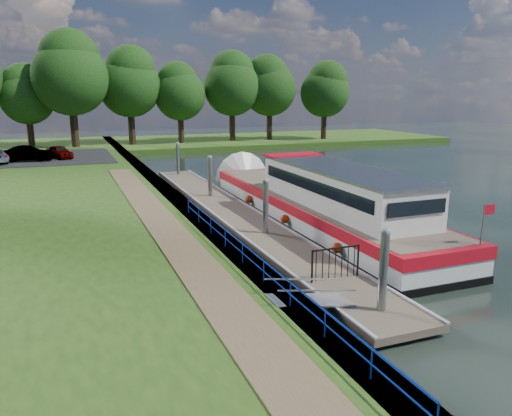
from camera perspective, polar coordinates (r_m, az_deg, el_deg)
name	(u,v)px	position (r m, az deg, el deg)	size (l,w,h in m)	color
ground	(371,316)	(16.10, 12.97, -11.90)	(160.00, 160.00, 0.00)	black
bank_edge	(179,208)	(28.29, -8.75, 0.03)	(1.10, 90.00, 0.78)	#473D2D
far_bank	(224,141)	(67.44, -3.63, 7.62)	(60.00, 18.00, 0.60)	#294A15
footpath	(173,237)	(21.19, -9.46, -3.29)	(1.60, 40.00, 0.05)	brown
carpark	(32,158)	(50.35, -24.20, 5.21)	(14.00, 12.00, 0.06)	black
blue_fence	(252,256)	(16.88, -0.41, -5.56)	(0.04, 18.04, 0.72)	#0C2DBF
pontoon	(234,215)	(27.13, -2.54, -0.84)	(2.50, 30.00, 0.56)	brown
mooring_piles	(234,196)	(26.89, -2.56, 1.43)	(0.30, 27.30, 3.55)	gray
gangway	(310,299)	(15.34, 6.20, -10.35)	(2.58, 1.00, 0.92)	#A5A8AD
gate_panel	(336,259)	(17.39, 9.09, -5.73)	(1.85, 0.05, 1.15)	black
barge	(310,201)	(26.54, 6.20, 0.78)	(4.36, 21.15, 4.78)	black
horizon_trees	(119,81)	(61.02, -15.37, 13.81)	(54.38, 10.03, 12.87)	#332316
car_a	(59,152)	(49.04, -21.55, 5.99)	(1.38, 3.42, 1.17)	#999999
car_b	(28,154)	(47.87, -24.64, 5.67)	(1.42, 4.07, 1.34)	#999999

